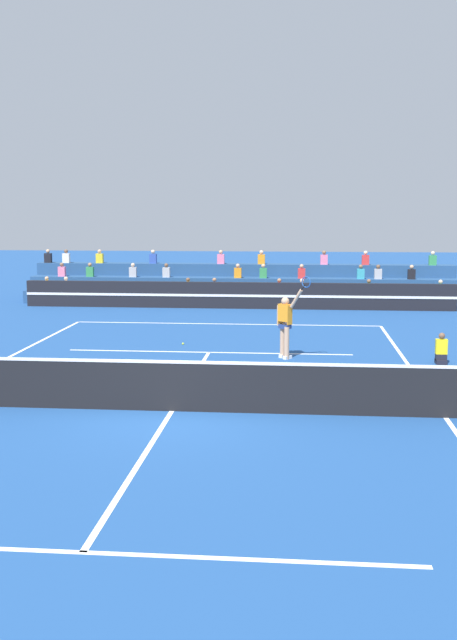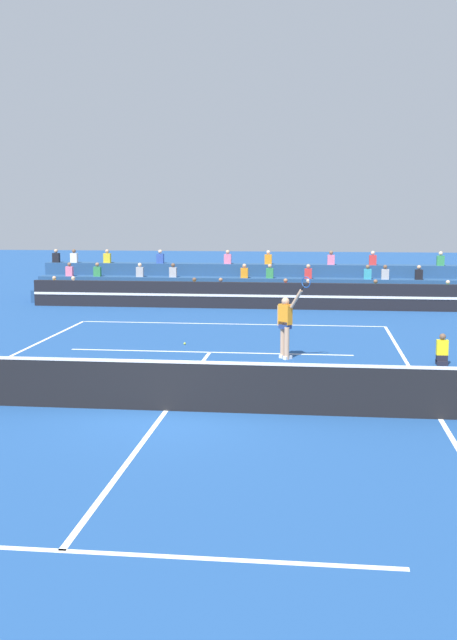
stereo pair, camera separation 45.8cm
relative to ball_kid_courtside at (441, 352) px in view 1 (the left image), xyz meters
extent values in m
plane|color=navy|center=(-6.39, -5.39, -0.33)|extent=(120.00, 120.00, 0.00)
cube|color=white|center=(-6.39, 6.51, -0.33)|extent=(11.00, 0.10, 0.01)
cube|color=white|center=(-0.89, -5.39, -0.33)|extent=(0.10, 23.80, 0.01)
cube|color=white|center=(-6.39, -11.81, -0.33)|extent=(8.25, 0.10, 0.01)
cube|color=white|center=(-6.39, 1.04, -0.33)|extent=(8.25, 0.10, 0.01)
cube|color=white|center=(-6.39, -5.39, -0.33)|extent=(0.10, 12.85, 0.01)
cube|color=black|center=(-6.39, -5.39, 0.17)|extent=(11.90, 0.02, 1.00)
cube|color=white|center=(-6.39, -5.39, 0.70)|extent=(11.90, 0.04, 0.06)
cube|color=black|center=(-6.39, 10.88, 0.22)|extent=(18.00, 0.24, 1.10)
cube|color=white|center=(-6.39, 10.75, 0.22)|extent=(18.00, 0.02, 0.10)
cube|color=navy|center=(-6.39, 12.16, -0.06)|extent=(19.05, 0.95, 0.55)
cube|color=yellow|center=(-14.91, 11.99, 0.44)|extent=(0.32, 0.22, 0.44)
sphere|color=tan|center=(-14.91, 11.99, 0.76)|extent=(0.18, 0.18, 0.18)
cube|color=#338C4C|center=(2.15, 11.99, 0.44)|extent=(0.32, 0.22, 0.44)
sphere|color=beige|center=(2.15, 11.99, 0.76)|extent=(0.18, 0.18, 0.18)
cube|color=yellow|center=(-8.60, 11.99, 0.44)|extent=(0.32, 0.22, 0.44)
sphere|color=brown|center=(-8.60, 11.99, 0.76)|extent=(0.18, 0.18, 0.18)
cube|color=red|center=(-4.64, 11.99, 0.44)|extent=(0.32, 0.22, 0.44)
sphere|color=#9E7051|center=(-4.64, 11.99, 0.76)|extent=(0.18, 0.18, 0.18)
cube|color=silver|center=(-14.04, 11.99, 0.44)|extent=(0.32, 0.22, 0.44)
sphere|color=beige|center=(-14.04, 11.99, 0.76)|extent=(0.18, 0.18, 0.18)
cube|color=#B2B2B7|center=(-3.67, 11.99, 0.44)|extent=(0.32, 0.22, 0.44)
sphere|color=beige|center=(-3.67, 11.99, 0.76)|extent=(0.18, 0.18, 0.18)
cube|color=#338C4C|center=(-0.83, 11.99, 0.44)|extent=(0.32, 0.22, 0.44)
sphere|color=brown|center=(-0.83, 11.99, 0.76)|extent=(0.18, 0.18, 0.18)
cube|color=#2D4CA5|center=(-7.45, 11.99, 0.44)|extent=(0.32, 0.22, 0.44)
sphere|color=#9E7051|center=(-7.45, 11.99, 0.76)|extent=(0.18, 0.18, 0.18)
cube|color=navy|center=(-6.39, 13.11, 0.22)|extent=(19.05, 0.95, 1.10)
cube|color=pink|center=(-14.52, 12.94, 0.99)|extent=(0.32, 0.22, 0.44)
sphere|color=brown|center=(-14.52, 12.94, 1.31)|extent=(0.18, 0.18, 0.18)
cube|color=red|center=(-3.69, 12.94, 0.99)|extent=(0.32, 0.22, 0.44)
sphere|color=tan|center=(-3.69, 12.94, 1.31)|extent=(0.18, 0.18, 0.18)
cube|color=#B2B2B7|center=(-0.36, 12.94, 0.99)|extent=(0.32, 0.22, 0.44)
sphere|color=brown|center=(-0.36, 12.94, 1.31)|extent=(0.18, 0.18, 0.18)
cube|color=#338C4C|center=(-13.22, 12.94, 0.99)|extent=(0.32, 0.22, 0.44)
sphere|color=#9E7051|center=(-13.22, 12.94, 1.31)|extent=(0.18, 0.18, 0.18)
cube|color=orange|center=(-6.51, 12.94, 0.99)|extent=(0.32, 0.22, 0.44)
sphere|color=tan|center=(-6.51, 12.94, 1.31)|extent=(0.18, 0.18, 0.18)
cube|color=#B2B2B7|center=(-11.24, 12.94, 0.99)|extent=(0.32, 0.22, 0.44)
sphere|color=beige|center=(-11.24, 12.94, 1.31)|extent=(0.18, 0.18, 0.18)
cube|color=#B2B2B7|center=(-9.72, 12.94, 0.99)|extent=(0.32, 0.22, 0.44)
sphere|color=brown|center=(-9.72, 12.94, 1.31)|extent=(0.18, 0.18, 0.18)
cube|color=teal|center=(-1.11, 12.94, 0.99)|extent=(0.32, 0.22, 0.44)
sphere|color=brown|center=(-1.11, 12.94, 1.31)|extent=(0.18, 0.18, 0.18)
cube|color=black|center=(1.08, 12.94, 0.99)|extent=(0.32, 0.22, 0.44)
sphere|color=tan|center=(1.08, 12.94, 1.31)|extent=(0.18, 0.18, 0.18)
cube|color=#338C4C|center=(-5.38, 12.94, 0.99)|extent=(0.32, 0.22, 0.44)
sphere|color=tan|center=(-5.38, 12.94, 1.31)|extent=(0.18, 0.18, 0.18)
cube|color=navy|center=(-6.39, 14.06, 0.49)|extent=(19.05, 0.95, 1.65)
cube|color=yellow|center=(-13.01, 13.89, 1.54)|extent=(0.32, 0.22, 0.44)
sphere|color=tan|center=(-13.01, 13.89, 1.86)|extent=(0.18, 0.18, 0.18)
cube|color=orange|center=(-5.51, 13.89, 1.54)|extent=(0.32, 0.22, 0.44)
sphere|color=beige|center=(-5.51, 13.89, 1.86)|extent=(0.18, 0.18, 0.18)
cube|color=silver|center=(-14.60, 13.89, 1.54)|extent=(0.32, 0.22, 0.44)
sphere|color=brown|center=(-14.60, 13.89, 1.86)|extent=(0.18, 0.18, 0.18)
cube|color=pink|center=(-2.68, 13.89, 1.54)|extent=(0.32, 0.22, 0.44)
sphere|color=brown|center=(-2.68, 13.89, 1.86)|extent=(0.18, 0.18, 0.18)
cube|color=#338C4C|center=(2.12, 13.89, 1.54)|extent=(0.32, 0.22, 0.44)
sphere|color=beige|center=(2.12, 13.89, 1.86)|extent=(0.18, 0.18, 0.18)
cube|color=red|center=(-0.83, 13.89, 1.54)|extent=(0.32, 0.22, 0.44)
sphere|color=beige|center=(-0.83, 13.89, 1.86)|extent=(0.18, 0.18, 0.18)
cube|color=black|center=(-15.47, 13.89, 1.54)|extent=(0.32, 0.22, 0.44)
sphere|color=tan|center=(-15.47, 13.89, 1.86)|extent=(0.18, 0.18, 0.18)
cube|color=#2D4CA5|center=(-10.50, 13.89, 1.54)|extent=(0.32, 0.22, 0.44)
sphere|color=beige|center=(-10.50, 13.89, 1.86)|extent=(0.18, 0.18, 0.18)
cube|color=pink|center=(-7.36, 13.89, 1.54)|extent=(0.32, 0.22, 0.44)
sphere|color=tan|center=(-7.36, 13.89, 1.86)|extent=(0.18, 0.18, 0.18)
cube|color=black|center=(0.00, 0.00, -0.27)|extent=(0.28, 0.36, 0.12)
cube|color=black|center=(0.00, 0.00, -0.15)|extent=(0.28, 0.24, 0.18)
cube|color=yellow|center=(0.00, 0.00, 0.14)|extent=(0.30, 0.18, 0.40)
sphere|color=brown|center=(0.00, 0.00, 0.43)|extent=(0.17, 0.17, 0.17)
cylinder|color=tan|center=(-4.25, 0.45, 0.12)|extent=(0.14, 0.14, 0.90)
cylinder|color=tan|center=(-4.13, 0.25, 0.12)|extent=(0.14, 0.14, 0.90)
cube|color=navy|center=(-4.19, 0.38, 0.61)|extent=(0.37, 0.36, 0.20)
cube|color=orange|center=(-4.19, 0.38, 0.91)|extent=(0.40, 0.38, 0.56)
sphere|color=tan|center=(-4.19, 0.38, 1.27)|extent=(0.22, 0.22, 0.22)
cube|color=white|center=(-4.23, 0.49, -0.29)|extent=(0.26, 0.28, 0.09)
cube|color=white|center=(-4.11, 0.28, -0.29)|extent=(0.26, 0.28, 0.09)
cylinder|color=tan|center=(-4.37, 0.53, 0.85)|extent=(0.09, 0.09, 0.56)
cylinder|color=tan|center=(-3.89, 0.12, 1.37)|extent=(0.38, 0.34, 0.54)
cylinder|color=black|center=(-3.71, -0.03, 1.70)|extent=(0.14, 0.12, 0.20)
torus|color=#1E4C99|center=(-3.63, -0.09, 1.85)|extent=(0.35, 0.30, 0.43)
sphere|color=#C6DB33|center=(-7.33, 2.19, -0.30)|extent=(0.07, 0.07, 0.07)
camera|label=1|loc=(-3.86, -20.11, 3.75)|focal=42.00mm
camera|label=2|loc=(-3.40, -20.06, 3.75)|focal=42.00mm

